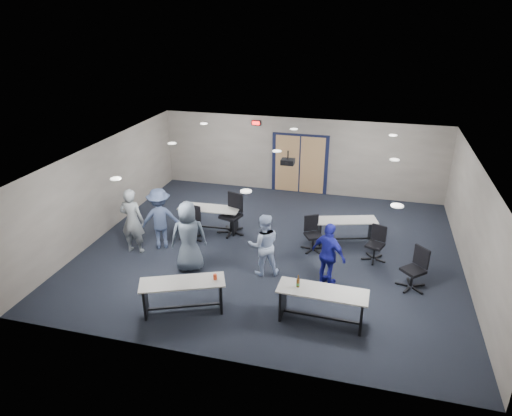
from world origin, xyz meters
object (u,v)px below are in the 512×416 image
(table_front_left, at_px, (183,291))
(person_plaid, at_px, (189,237))
(table_back_right, at_px, (346,227))
(chair_back_b, at_px, (231,215))
(person_back, at_px, (160,219))
(person_gray, at_px, (132,221))
(table_back_left, at_px, (209,215))
(table_front_right, at_px, (322,300))
(person_lightblue, at_px, (264,245))
(chair_back_d, at_px, (375,244))
(chair_back_a, at_px, (190,224))
(chair_loose_right, at_px, (413,269))
(person_navy, at_px, (329,255))
(chair_back_c, at_px, (314,234))

(table_front_left, relative_size, person_plaid, 1.05)
(table_front_left, xyz_separation_m, person_plaid, (-0.55, 1.70, 0.41))
(table_back_right, xyz_separation_m, chair_back_b, (-3.31, -0.30, 0.13))
(table_front_left, relative_size, person_back, 1.11)
(person_gray, bearing_deg, table_back_left, -132.70)
(table_front_left, distance_m, person_back, 3.16)
(table_front_right, xyz_separation_m, person_lightblue, (-1.63, 1.56, 0.28))
(table_front_left, height_order, chair_back_d, chair_back_d)
(chair_back_a, bearing_deg, table_front_left, -55.94)
(table_back_left, xyz_separation_m, person_plaid, (0.29, -2.23, 0.42))
(chair_back_b, relative_size, chair_loose_right, 1.16)
(table_front_right, xyz_separation_m, person_gray, (-5.31, 1.78, 0.39))
(chair_loose_right, relative_size, person_navy, 0.65)
(chair_back_b, bearing_deg, chair_loose_right, -1.22)
(chair_back_c, relative_size, chair_loose_right, 0.94)
(table_front_left, bearing_deg, person_lightblue, 33.20)
(table_back_left, xyz_separation_m, person_back, (-0.93, -1.33, 0.37))
(person_gray, relative_size, person_plaid, 1.00)
(table_front_right, xyz_separation_m, chair_back_d, (1.04, 2.94, -0.06))
(table_back_right, xyz_separation_m, person_gray, (-5.52, -2.01, 0.44))
(table_front_left, xyz_separation_m, table_back_left, (-0.83, 3.93, -0.01))
(chair_back_c, bearing_deg, person_plaid, -178.81)
(table_front_right, bearing_deg, table_front_left, -170.86)
(chair_back_b, xyz_separation_m, person_gray, (-2.22, -1.71, 0.31))
(table_front_right, distance_m, chair_back_a, 4.95)
(table_front_right, xyz_separation_m, chair_back_a, (-4.08, 2.81, -0.03))
(table_front_left, height_order, table_back_right, table_front_left)
(table_back_left, bearing_deg, chair_back_c, -10.72)
(table_back_left, xyz_separation_m, chair_back_a, (-0.30, -0.73, 0.00))
(table_back_right, xyz_separation_m, chair_back_d, (0.83, -0.85, -0.00))
(person_navy, bearing_deg, chair_loose_right, -139.39)
(table_front_right, xyz_separation_m, person_plaid, (-3.50, 1.31, 0.39))
(table_back_right, distance_m, chair_back_c, 1.09)
(chair_back_c, relative_size, person_lightblue, 0.61)
(chair_loose_right, height_order, person_gray, person_gray)
(person_navy, bearing_deg, chair_back_d, -95.05)
(chair_back_b, distance_m, person_back, 2.08)
(person_back, bearing_deg, person_gray, 7.36)
(table_front_left, relative_size, person_gray, 1.05)
(person_gray, bearing_deg, table_back_right, -161.54)
(chair_loose_right, distance_m, person_lightblue, 3.58)
(table_front_left, relative_size, person_navy, 1.20)
(person_navy, distance_m, person_back, 4.73)
(table_back_left, xyz_separation_m, chair_loose_right, (5.71, -1.73, 0.02))
(table_back_right, distance_m, person_plaid, 4.49)
(table_front_left, relative_size, table_back_left, 1.05)
(table_back_right, distance_m, person_lightblue, 2.92)
(person_gray, bearing_deg, person_navy, 175.18)
(table_front_right, distance_m, table_back_left, 5.18)
(table_back_right, relative_size, person_plaid, 0.98)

